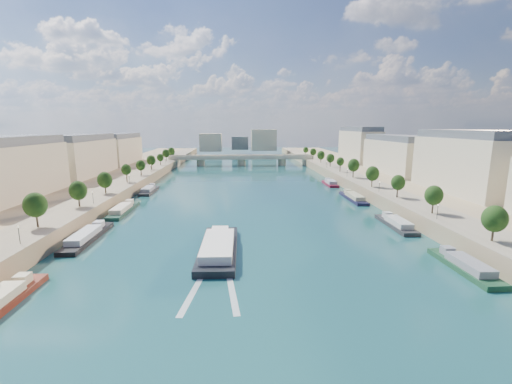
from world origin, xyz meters
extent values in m
plane|color=#0E383D|center=(0.00, 100.00, 0.00)|extent=(700.00, 700.00, 0.00)
cube|color=#9E8460|center=(-72.00, 100.00, 2.50)|extent=(44.00, 520.00, 5.00)
cube|color=#9E8460|center=(72.00, 100.00, 2.50)|extent=(44.00, 520.00, 5.00)
cube|color=gray|center=(-57.00, 100.00, 5.05)|extent=(14.00, 520.00, 0.10)
cube|color=gray|center=(57.00, 100.00, 5.05)|extent=(14.00, 520.00, 0.10)
cylinder|color=#382B1E|center=(-55.00, 42.00, 6.91)|extent=(0.50, 0.50, 3.82)
ellipsoid|color=black|center=(-55.00, 42.00, 10.50)|extent=(4.80, 4.80, 5.52)
cylinder|color=#382B1E|center=(-55.00, 66.00, 6.91)|extent=(0.50, 0.50, 3.82)
ellipsoid|color=black|center=(-55.00, 66.00, 10.50)|extent=(4.80, 4.80, 5.52)
cylinder|color=#382B1E|center=(-55.00, 90.00, 6.91)|extent=(0.50, 0.50, 3.82)
ellipsoid|color=black|center=(-55.00, 90.00, 10.50)|extent=(4.80, 4.80, 5.52)
cylinder|color=#382B1E|center=(-55.00, 114.00, 6.91)|extent=(0.50, 0.50, 3.82)
ellipsoid|color=black|center=(-55.00, 114.00, 10.50)|extent=(4.80, 4.80, 5.52)
cylinder|color=#382B1E|center=(-55.00, 138.00, 6.91)|extent=(0.50, 0.50, 3.82)
ellipsoid|color=black|center=(-55.00, 138.00, 10.50)|extent=(4.80, 4.80, 5.52)
cylinder|color=#382B1E|center=(-55.00, 162.00, 6.91)|extent=(0.50, 0.50, 3.82)
ellipsoid|color=black|center=(-55.00, 162.00, 10.50)|extent=(4.80, 4.80, 5.52)
cylinder|color=#382B1E|center=(-55.00, 186.00, 6.91)|extent=(0.50, 0.50, 3.82)
ellipsoid|color=black|center=(-55.00, 186.00, 10.50)|extent=(4.80, 4.80, 5.52)
cylinder|color=#382B1E|center=(-55.00, 210.00, 6.91)|extent=(0.50, 0.50, 3.82)
ellipsoid|color=black|center=(-55.00, 210.00, 10.50)|extent=(4.80, 4.80, 5.52)
cylinder|color=#382B1E|center=(-55.00, 234.00, 6.91)|extent=(0.50, 0.50, 3.82)
ellipsoid|color=black|center=(-55.00, 234.00, 10.50)|extent=(4.80, 4.80, 5.52)
cylinder|color=#382B1E|center=(55.00, 26.00, 6.91)|extent=(0.50, 0.50, 3.82)
ellipsoid|color=black|center=(55.00, 26.00, 10.50)|extent=(4.80, 4.80, 5.52)
cylinder|color=#382B1E|center=(55.00, 50.00, 6.91)|extent=(0.50, 0.50, 3.82)
ellipsoid|color=black|center=(55.00, 50.00, 10.50)|extent=(4.80, 4.80, 5.52)
cylinder|color=#382B1E|center=(55.00, 74.00, 6.91)|extent=(0.50, 0.50, 3.82)
ellipsoid|color=black|center=(55.00, 74.00, 10.50)|extent=(4.80, 4.80, 5.52)
cylinder|color=#382B1E|center=(55.00, 98.00, 6.91)|extent=(0.50, 0.50, 3.82)
ellipsoid|color=black|center=(55.00, 98.00, 10.50)|extent=(4.80, 4.80, 5.52)
cylinder|color=#382B1E|center=(55.00, 122.00, 6.91)|extent=(0.50, 0.50, 3.82)
ellipsoid|color=black|center=(55.00, 122.00, 10.50)|extent=(4.80, 4.80, 5.52)
cylinder|color=#382B1E|center=(55.00, 146.00, 6.91)|extent=(0.50, 0.50, 3.82)
ellipsoid|color=black|center=(55.00, 146.00, 10.50)|extent=(4.80, 4.80, 5.52)
cylinder|color=#382B1E|center=(55.00, 170.00, 6.91)|extent=(0.50, 0.50, 3.82)
ellipsoid|color=black|center=(55.00, 170.00, 10.50)|extent=(4.80, 4.80, 5.52)
cylinder|color=#382B1E|center=(55.00, 194.00, 6.91)|extent=(0.50, 0.50, 3.82)
ellipsoid|color=black|center=(55.00, 194.00, 10.50)|extent=(4.80, 4.80, 5.52)
cylinder|color=#382B1E|center=(55.00, 218.00, 6.91)|extent=(0.50, 0.50, 3.82)
ellipsoid|color=black|center=(55.00, 218.00, 10.50)|extent=(4.80, 4.80, 5.52)
cylinder|color=#382B1E|center=(55.00, 242.00, 6.91)|extent=(0.50, 0.50, 3.82)
ellipsoid|color=black|center=(55.00, 242.00, 10.50)|extent=(4.80, 4.80, 5.52)
cylinder|color=black|center=(-52.50, 30.00, 7.00)|extent=(0.14, 0.14, 4.00)
sphere|color=#FFE5B2|center=(-52.50, 30.00, 9.10)|extent=(0.36, 0.36, 0.36)
cylinder|color=black|center=(-52.50, 70.00, 7.00)|extent=(0.14, 0.14, 4.00)
sphere|color=#FFE5B2|center=(-52.50, 70.00, 9.10)|extent=(0.36, 0.36, 0.36)
cylinder|color=black|center=(-52.50, 110.00, 7.00)|extent=(0.14, 0.14, 4.00)
sphere|color=#FFE5B2|center=(-52.50, 110.00, 9.10)|extent=(0.36, 0.36, 0.36)
cylinder|color=black|center=(-52.50, 150.00, 7.00)|extent=(0.14, 0.14, 4.00)
sphere|color=#FFE5B2|center=(-52.50, 150.00, 9.10)|extent=(0.36, 0.36, 0.36)
cylinder|color=black|center=(-52.50, 190.00, 7.00)|extent=(0.14, 0.14, 4.00)
sphere|color=#FFE5B2|center=(-52.50, 190.00, 9.10)|extent=(0.36, 0.36, 0.36)
cylinder|color=black|center=(52.50, 45.00, 7.00)|extent=(0.14, 0.14, 4.00)
sphere|color=#FFE5B2|center=(52.50, 45.00, 9.10)|extent=(0.36, 0.36, 0.36)
cylinder|color=black|center=(52.50, 85.00, 7.00)|extent=(0.14, 0.14, 4.00)
sphere|color=#FFE5B2|center=(52.50, 85.00, 9.10)|extent=(0.36, 0.36, 0.36)
cylinder|color=black|center=(52.50, 125.00, 7.00)|extent=(0.14, 0.14, 4.00)
sphere|color=#FFE5B2|center=(52.50, 125.00, 9.10)|extent=(0.36, 0.36, 0.36)
cylinder|color=black|center=(52.50, 165.00, 7.00)|extent=(0.14, 0.14, 4.00)
sphere|color=#FFE5B2|center=(52.50, 165.00, 9.10)|extent=(0.36, 0.36, 0.36)
cylinder|color=black|center=(52.50, 205.00, 7.00)|extent=(0.14, 0.14, 4.00)
sphere|color=#FFE5B2|center=(52.50, 205.00, 9.10)|extent=(0.36, 0.36, 0.36)
cube|color=#C2B895|center=(-85.00, 83.00, 15.00)|extent=(16.00, 52.00, 20.00)
cube|color=#474C54|center=(-85.00, 83.00, 26.60)|extent=(14.72, 50.44, 3.20)
cube|color=#C2B895|center=(-85.00, 141.00, 15.00)|extent=(16.00, 52.00, 20.00)
cube|color=#474C54|center=(-85.00, 141.00, 26.60)|extent=(14.72, 50.44, 3.20)
cube|color=#C2B895|center=(-85.00, 199.00, 15.00)|extent=(16.00, 52.00, 20.00)
cube|color=#474C54|center=(-85.00, 199.00, 26.60)|extent=(14.72, 50.44, 3.20)
cube|color=#C2B895|center=(85.00, 83.00, 15.00)|extent=(16.00, 52.00, 20.00)
cube|color=#474C54|center=(85.00, 83.00, 26.60)|extent=(14.72, 50.44, 3.20)
cube|color=#C2B895|center=(85.00, 141.00, 15.00)|extent=(16.00, 52.00, 20.00)
cube|color=#474C54|center=(85.00, 141.00, 26.60)|extent=(14.72, 50.44, 3.20)
cube|color=#C2B895|center=(85.00, 199.00, 15.00)|extent=(16.00, 52.00, 20.00)
cube|color=#474C54|center=(85.00, 199.00, 26.60)|extent=(14.72, 50.44, 3.20)
cube|color=#C2B895|center=(-30.00, 310.00, 14.00)|extent=(22.00, 18.00, 18.00)
cube|color=#C2B895|center=(25.00, 320.00, 16.00)|extent=(26.00, 20.00, 22.00)
cube|color=#474C54|center=(0.00, 335.00, 12.00)|extent=(18.00, 16.00, 14.00)
cube|color=#C1B79E|center=(0.00, 223.44, 6.20)|extent=(112.00, 11.00, 2.20)
cube|color=#C1B79E|center=(0.00, 218.44, 7.70)|extent=(112.00, 0.80, 0.90)
cube|color=#C1B79E|center=(0.00, 228.44, 7.70)|extent=(112.00, 0.80, 0.90)
cylinder|color=#C1B79E|center=(-32.00, 223.44, 2.50)|extent=(6.40, 6.40, 5.00)
cylinder|color=#C1B79E|center=(0.00, 223.44, 2.50)|extent=(6.40, 6.40, 5.00)
cylinder|color=#C1B79E|center=(32.00, 223.44, 2.50)|extent=(6.40, 6.40, 5.00)
cube|color=#C1B79E|center=(-52.00, 223.44, 2.50)|extent=(6.00, 12.00, 5.00)
cube|color=#C1B79E|center=(52.00, 223.44, 2.50)|extent=(6.00, 12.00, 5.00)
cube|color=black|center=(-8.82, 36.10, 0.52)|extent=(9.50, 31.40, 2.23)
cube|color=white|center=(-8.82, 33.60, 2.64)|extent=(7.69, 20.44, 2.01)
cube|color=white|center=(-8.82, 45.47, 2.53)|extent=(4.53, 3.83, 1.80)
cube|color=silver|center=(-12.02, 19.10, 0.02)|extent=(4.83, 25.91, 0.04)
cube|color=silver|center=(-5.62, 19.10, 0.02)|extent=(3.89, 25.98, 0.04)
cube|color=#621E11|center=(-45.50, 11.83, 0.30)|extent=(5.00, 21.47, 1.80)
cube|color=beige|center=(-45.50, 18.28, 2.10)|extent=(2.50, 2.58, 1.80)
cube|color=black|center=(-45.50, 47.63, 0.30)|extent=(5.00, 26.43, 1.80)
cube|color=silver|center=(-45.50, 45.51, 2.00)|extent=(4.10, 14.54, 1.60)
cube|color=silver|center=(-45.50, 55.56, 2.10)|extent=(2.50, 3.17, 1.80)
cube|color=#173A2D|center=(-45.50, 78.13, 0.30)|extent=(5.00, 25.13, 1.80)
cube|color=beige|center=(-45.50, 76.12, 2.00)|extent=(4.10, 13.82, 1.60)
cube|color=beige|center=(-45.50, 85.67, 2.10)|extent=(2.50, 3.02, 1.80)
cube|color=#262629|center=(-45.50, 116.00, 0.30)|extent=(5.00, 20.86, 1.80)
cube|color=gray|center=(-45.50, 114.33, 2.00)|extent=(4.10, 11.47, 1.60)
cube|color=gray|center=(-45.50, 122.26, 2.10)|extent=(2.50, 2.50, 1.80)
cube|color=#1B452A|center=(45.50, 22.03, 0.30)|extent=(5.00, 20.75, 1.80)
cube|color=gray|center=(45.50, 20.37, 2.00)|extent=(4.10, 11.41, 1.60)
cube|color=gray|center=(45.50, 28.25, 2.10)|extent=(2.50, 2.49, 1.80)
cube|color=#29292C|center=(45.50, 54.77, 0.30)|extent=(5.00, 20.95, 1.80)
cube|color=beige|center=(45.50, 53.10, 2.00)|extent=(4.10, 11.52, 1.60)
cube|color=beige|center=(45.50, 61.06, 2.10)|extent=(2.50, 2.51, 1.80)
cube|color=#181631|center=(45.50, 94.48, 0.30)|extent=(5.00, 25.15, 1.80)
cube|color=#BDB68D|center=(45.50, 92.47, 2.00)|extent=(4.10, 13.83, 1.60)
cube|color=#BDB68D|center=(45.50, 102.03, 2.10)|extent=(2.50, 3.02, 1.80)
cube|color=maroon|center=(45.50, 130.79, 0.30)|extent=(5.00, 17.51, 1.80)
cube|color=#A9ADB6|center=(45.50, 129.39, 2.00)|extent=(4.10, 9.63, 1.60)
cube|color=#A9ADB6|center=(45.50, 136.04, 2.10)|extent=(2.50, 2.10, 1.80)
camera|label=1|loc=(-4.11, -45.55, 31.12)|focal=24.00mm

